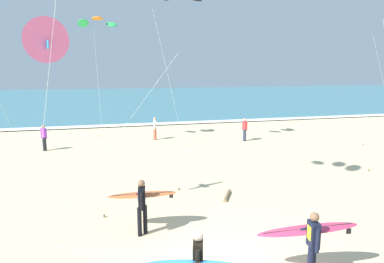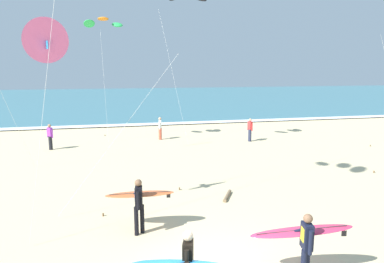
% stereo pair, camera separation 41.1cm
% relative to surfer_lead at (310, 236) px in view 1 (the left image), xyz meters
% --- Properties ---
extents(ocean_water, '(160.00, 60.00, 0.08)m').
position_rel_surfer_lead_xyz_m(ocean_water, '(-1.93, 53.57, -1.01)').
color(ocean_water, teal).
rests_on(ocean_water, ground).
extents(shoreline_foam, '(160.00, 1.40, 0.01)m').
position_rel_surfer_lead_xyz_m(shoreline_foam, '(-1.93, 23.87, -0.96)').
color(shoreline_foam, white).
rests_on(shoreline_foam, ocean_water).
extents(surfer_lead, '(2.49, 1.11, 1.71)m').
position_rel_surfer_lead_xyz_m(surfer_lead, '(0.00, 0.00, 0.00)').
color(surfer_lead, black).
rests_on(surfer_lead, ground).
extents(surfer_trailing, '(2.16, 1.05, 1.71)m').
position_rel_surfer_lead_xyz_m(surfer_trailing, '(-3.52, 3.34, -0.00)').
color(surfer_trailing, black).
rests_on(surfer_trailing, ground).
extents(kite_arc_amber_near, '(2.51, 3.31, 8.11)m').
position_rel_surfer_lead_xyz_m(kite_arc_amber_near, '(-4.58, 16.79, 6.73)').
color(kite_arc_amber_near, green).
rests_on(kite_arc_amber_near, ground).
extents(kite_delta_rose_distant, '(5.14, 2.31, 6.43)m').
position_rel_surfer_lead_xyz_m(kite_delta_rose_distant, '(-6.08, 4.81, 4.68)').
color(kite_delta_rose_distant, pink).
rests_on(kite_delta_rose_distant, ground).
extents(bystander_purple_top, '(0.40, 0.35, 1.59)m').
position_rel_surfer_lead_xyz_m(bystander_purple_top, '(-8.02, 15.59, -0.24)').
color(bystander_purple_top, black).
rests_on(bystander_purple_top, ground).
extents(bystander_red_top, '(0.27, 0.48, 1.59)m').
position_rel_surfer_lead_xyz_m(bystander_red_top, '(4.88, 15.22, -0.24)').
color(bystander_red_top, '#2D334C').
rests_on(bystander_red_top, ground).
extents(bystander_white_top, '(0.24, 0.49, 1.59)m').
position_rel_surfer_lead_xyz_m(bystander_white_top, '(-1.03, 17.20, -0.24)').
color(bystander_white_top, '#D8593F').
rests_on(bystander_white_top, ground).
extents(driftwood_log, '(0.65, 1.03, 0.13)m').
position_rel_surfer_lead_xyz_m(driftwood_log, '(-0.01, 5.45, -0.98)').
color(driftwood_log, '#846B4C').
rests_on(driftwood_log, ground).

